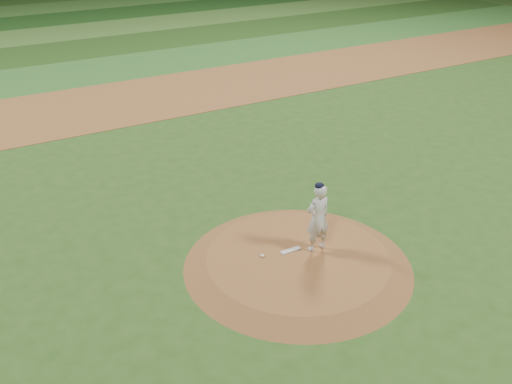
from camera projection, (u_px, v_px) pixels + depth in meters
ground at (297, 265)px, 13.77m from camera, size 120.00×120.00×0.00m
infield_dirt_band at (116, 103)px, 24.51m from camera, size 70.00×6.00×0.02m
outfield_stripe_0 at (82, 73)px, 28.73m from camera, size 70.00×5.00×0.02m
outfield_stripe_1 at (59, 52)px, 32.56m from camera, size 70.00×5.00×0.02m
outfield_stripe_2 at (40, 35)px, 36.40m from camera, size 70.00×5.00×0.02m
outfield_stripe_3 at (25, 22)px, 40.23m from camera, size 70.00×5.00×0.02m
outfield_stripe_4 at (13, 11)px, 44.07m from camera, size 70.00×5.00×0.02m
outfield_stripe_5 at (3, 2)px, 47.90m from camera, size 70.00×5.00×0.02m
pitchers_mound at (298, 261)px, 13.72m from camera, size 5.50×5.50×0.25m
pitching_rubber at (291, 250)px, 13.88m from camera, size 0.54×0.14×0.03m
rosin_bag at (262, 256)px, 13.65m from camera, size 0.10×0.10×0.06m
pitcher_on_mound at (318, 217)px, 13.55m from camera, size 0.64×0.42×1.81m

